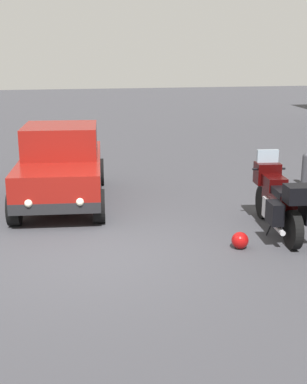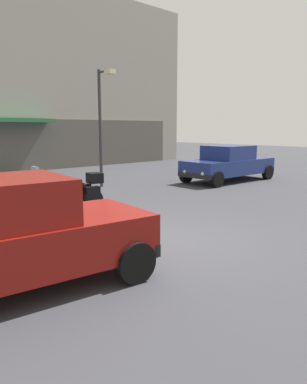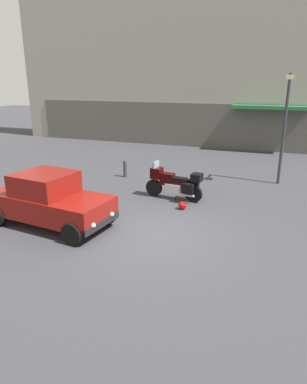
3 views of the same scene
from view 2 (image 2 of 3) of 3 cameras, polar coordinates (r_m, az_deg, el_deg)
The scene contains 6 objects.
ground_plane at distance 7.77m, azimuth 0.94°, elevation -7.45°, with size 80.00×80.00×0.00m, color #38383D.
motorcycle at distance 10.04m, azimuth -13.42°, elevation -0.11°, with size 2.26×0.88×1.36m.
helmet at distance 9.67m, azimuth -7.59°, elevation -3.21°, with size 0.28×0.28×0.28m, color #990C0C.
car_hatchback_near at distance 5.60m, azimuth -20.41°, elevation -6.33°, with size 4.00×2.19×1.64m.
car_sedan_far at distance 16.57m, azimuth 11.48°, elevation 4.36°, with size 4.62×2.05×1.56m.
streetlamp_curbside at distance 14.65m, azimuth -7.92°, elevation 11.51°, with size 0.28×0.94×4.50m.
Camera 2 is at (-5.15, -5.33, 2.31)m, focal length 34.57 mm.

